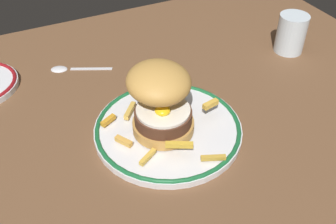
{
  "coord_description": "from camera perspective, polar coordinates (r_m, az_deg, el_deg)",
  "views": [
    {
      "loc": [
        -17.3,
        -48.11,
        47.1
      ],
      "look_at": [
        4.72,
        -2.59,
        4.6
      ],
      "focal_mm": 41.53,
      "sensor_mm": 36.0,
      "label": 1
    }
  ],
  "objects": [
    {
      "name": "fries_pile",
      "position": [
        0.67,
        -1.03,
        -1.3
      ],
      "size": [
        20.34,
        22.5,
        2.87
      ],
      "color": "gold",
      "rests_on": "dinner_plate"
    },
    {
      "name": "burger",
      "position": [
        0.64,
        -1.08,
        1.97
      ],
      "size": [
        12.9,
        13.95,
        11.71
      ],
      "color": "#C28A42",
      "rests_on": "dinner_plate"
    },
    {
      "name": "spoon",
      "position": [
        0.87,
        -14.76,
        6.27
      ],
      "size": [
        12.77,
        7.16,
        0.9
      ],
      "color": "silver",
      "rests_on": "ground_plane"
    },
    {
      "name": "ground_plane",
      "position": [
        0.71,
        -4.36,
        -3.94
      ],
      "size": [
        127.42,
        93.75,
        4.0
      ],
      "primitive_type": "cube",
      "color": "brown"
    },
    {
      "name": "water_glass",
      "position": [
        0.94,
        17.56,
        10.63
      ],
      "size": [
        6.56,
        6.56,
        8.77
      ],
      "color": "silver",
      "rests_on": "ground_plane"
    },
    {
      "name": "dinner_plate",
      "position": [
        0.69,
        -0.0,
        -2.41
      ],
      "size": [
        26.03,
        26.03,
        1.6
      ],
      "color": "silver",
      "rests_on": "ground_plane"
    }
  ]
}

